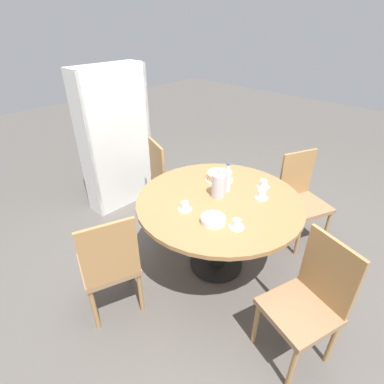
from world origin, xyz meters
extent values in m
plane|color=#56514C|center=(0.00, 0.00, 0.00)|extent=(14.00, 14.00, 0.00)
cylinder|color=black|center=(0.00, 0.00, 0.01)|extent=(0.51, 0.51, 0.03)
cylinder|color=black|center=(0.00, 0.00, 0.37)|extent=(0.15, 0.15, 0.69)
cylinder|color=#9E7042|center=(0.00, 0.00, 0.74)|extent=(1.42, 1.42, 0.04)
cylinder|color=#A87A47|center=(-0.42, -0.72, 0.21)|extent=(0.03, 0.03, 0.41)
cylinder|color=#A87A47|center=(-0.53, -1.06, 0.21)|extent=(0.03, 0.03, 0.41)
cylinder|color=#A87A47|center=(-0.08, -0.83, 0.21)|extent=(0.03, 0.03, 0.41)
cylinder|color=#A87A47|center=(-0.19, -1.17, 0.21)|extent=(0.03, 0.03, 0.41)
cube|color=#93704C|center=(-0.30, -0.95, 0.44)|extent=(0.53, 0.53, 0.04)
cube|color=#A87A47|center=(-0.12, -1.01, 0.70)|extent=(0.15, 0.39, 0.49)
cylinder|color=#A87A47|center=(0.68, -0.48, 0.21)|extent=(0.03, 0.03, 0.41)
cylinder|color=#A87A47|center=(1.01, -0.62, 0.21)|extent=(0.03, 0.03, 0.41)
cylinder|color=#A87A47|center=(0.82, -0.15, 0.21)|extent=(0.03, 0.03, 0.41)
cylinder|color=#A87A47|center=(1.15, -0.29, 0.21)|extent=(0.03, 0.03, 0.41)
cube|color=#93704C|center=(0.92, -0.39, 0.44)|extent=(0.55, 0.55, 0.04)
cube|color=#A87A47|center=(0.99, -0.21, 0.70)|extent=(0.38, 0.18, 0.49)
cylinder|color=#A87A47|center=(0.44, 0.71, 0.21)|extent=(0.03, 0.03, 0.41)
cylinder|color=#A87A47|center=(0.56, 1.05, 0.21)|extent=(0.03, 0.03, 0.41)
cylinder|color=#A87A47|center=(0.10, 0.83, 0.21)|extent=(0.03, 0.03, 0.41)
cylinder|color=#A87A47|center=(0.22, 1.17, 0.21)|extent=(0.03, 0.03, 0.41)
cube|color=#93704C|center=(0.33, 0.94, 0.44)|extent=(0.53, 0.53, 0.04)
cube|color=#A87A47|center=(0.14, 1.01, 0.70)|extent=(0.16, 0.39, 0.49)
cylinder|color=#A87A47|center=(-0.71, 0.44, 0.21)|extent=(0.03, 0.03, 0.41)
cylinder|color=#A87A47|center=(-1.05, 0.56, 0.21)|extent=(0.03, 0.03, 0.41)
cylinder|color=#A87A47|center=(-0.83, 0.10, 0.21)|extent=(0.03, 0.03, 0.41)
cylinder|color=#A87A47|center=(-1.17, 0.22, 0.21)|extent=(0.03, 0.03, 0.41)
cube|color=#93704C|center=(-0.94, 0.33, 0.44)|extent=(0.53, 0.53, 0.04)
cube|color=#A87A47|center=(-1.01, 0.14, 0.70)|extent=(0.39, 0.16, 0.49)
cube|color=silver|center=(0.45, 1.65, 0.83)|extent=(0.04, 0.28, 1.67)
cube|color=silver|center=(-0.34, 1.65, 0.83)|extent=(0.04, 0.28, 1.67)
cube|color=silver|center=(0.06, 1.52, 0.83)|extent=(0.83, 0.02, 1.67)
cube|color=silver|center=(0.06, 1.65, 0.02)|extent=(0.76, 0.27, 0.04)
cube|color=silver|center=(0.06, 1.65, 0.56)|extent=(0.76, 0.27, 0.04)
cube|color=silver|center=(0.06, 1.65, 1.11)|extent=(0.76, 0.27, 0.04)
cube|color=silver|center=(0.06, 1.65, 1.65)|extent=(0.76, 0.27, 0.04)
cube|color=#703384|center=(0.26, 1.63, 0.27)|extent=(0.35, 0.21, 0.47)
cube|color=black|center=(-0.15, 1.63, 0.23)|extent=(0.35, 0.21, 0.39)
cube|color=#B72D28|center=(0.29, 1.63, 0.77)|extent=(0.28, 0.21, 0.39)
cube|color=black|center=(-0.18, 1.63, 0.81)|extent=(0.28, 0.21, 0.48)
cube|color=#28703D|center=(0.30, 1.63, 1.33)|extent=(0.27, 0.21, 0.41)
cube|color=#234793|center=(-0.19, 1.63, 1.35)|extent=(0.27, 0.21, 0.43)
cylinder|color=silver|center=(0.04, 0.05, 0.86)|extent=(0.12, 0.12, 0.21)
cone|color=silver|center=(0.04, 0.05, 0.97)|extent=(0.11, 0.11, 0.02)
sphere|color=silver|center=(0.04, 0.05, 0.99)|extent=(0.02, 0.02, 0.02)
cylinder|color=silver|center=(0.16, 0.05, 0.85)|extent=(0.06, 0.06, 0.20)
cylinder|color=silver|center=(0.16, 0.05, 0.98)|extent=(0.03, 0.03, 0.06)
cylinder|color=#2D5184|center=(0.16, 0.05, 1.02)|extent=(0.03, 0.03, 0.01)
cylinder|color=white|center=(0.26, 0.22, 0.76)|extent=(0.27, 0.27, 0.01)
cylinder|color=#DBB784|center=(0.26, 0.22, 0.80)|extent=(0.24, 0.24, 0.07)
cylinder|color=white|center=(0.44, -0.15, 0.76)|extent=(0.12, 0.12, 0.01)
cylinder|color=white|center=(0.44, -0.15, 0.79)|extent=(0.06, 0.06, 0.06)
cylinder|color=white|center=(-0.32, 0.10, 0.76)|extent=(0.12, 0.12, 0.01)
cylinder|color=white|center=(-0.32, 0.10, 0.79)|extent=(0.06, 0.06, 0.06)
cylinder|color=white|center=(0.27, -0.24, 0.76)|extent=(0.12, 0.12, 0.01)
cylinder|color=white|center=(0.27, -0.24, 0.79)|extent=(0.06, 0.06, 0.06)
cylinder|color=white|center=(-0.22, -0.34, 0.76)|extent=(0.12, 0.12, 0.01)
cylinder|color=white|center=(-0.22, -0.34, 0.79)|extent=(0.06, 0.06, 0.06)
cylinder|color=white|center=(-0.29, -0.18, 0.76)|extent=(0.19, 0.19, 0.01)
cylinder|color=white|center=(-0.29, -0.18, 0.77)|extent=(0.19, 0.19, 0.01)
cylinder|color=white|center=(-0.29, -0.18, 0.78)|extent=(0.19, 0.19, 0.01)
cylinder|color=white|center=(-0.29, -0.18, 0.79)|extent=(0.19, 0.19, 0.01)
cylinder|color=white|center=(-0.29, -0.18, 0.80)|extent=(0.19, 0.19, 0.01)
camera|label=1|loc=(-1.72, -1.34, 2.12)|focal=28.00mm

